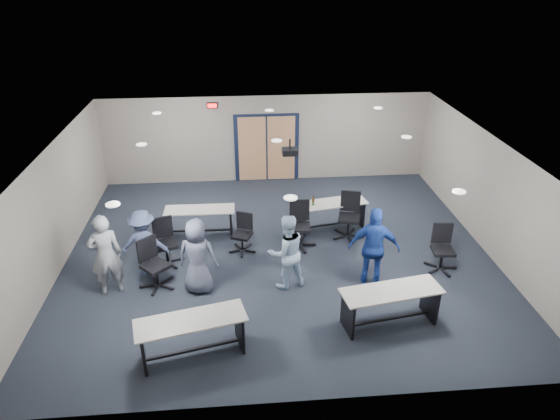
{
  "coord_description": "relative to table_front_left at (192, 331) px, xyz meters",
  "views": [
    {
      "loc": [
        -0.84,
        -10.2,
        6.37
      ],
      "look_at": [
        0.01,
        -0.3,
        1.32
      ],
      "focal_mm": 32.0,
      "sensor_mm": 36.0,
      "label": 1
    }
  ],
  "objects": [
    {
      "name": "person_gray",
      "position": [
        -1.87,
        2.05,
        0.38
      ],
      "size": [
        0.77,
        0.63,
        1.83
      ],
      "primitive_type": "imported",
      "rotation": [
        0.0,
        0.0,
        3.46
      ],
      "color": "#959BA3",
      "rests_on": "floor"
    },
    {
      "name": "exit_sign",
      "position": [
        0.2,
        7.73,
        1.92
      ],
      "size": [
        0.32,
        0.07,
        0.18
      ],
      "color": "black",
      "rests_on": "back_wall"
    },
    {
      "name": "chair_loose_left",
      "position": [
        -0.91,
        2.16,
        0.03
      ],
      "size": [
        1.0,
        1.0,
        1.12
      ],
      "primitive_type": null,
      "rotation": [
        0.0,
        0.0,
        0.77
      ],
      "color": "black",
      "rests_on": "floor"
    },
    {
      "name": "chair_back_b",
      "position": [
        0.94,
        3.45,
        -0.05
      ],
      "size": [
        0.79,
        0.79,
        0.96
      ],
      "primitive_type": null,
      "rotation": [
        0.0,
        0.0,
        -0.4
      ],
      "color": "black",
      "rests_on": "floor"
    },
    {
      "name": "floor",
      "position": [
        1.8,
        3.28,
        -0.53
      ],
      "size": [
        10.0,
        10.0,
        0.0
      ],
      "primitive_type": "plane",
      "color": "#1C212C",
      "rests_on": "ground"
    },
    {
      "name": "front_wall",
      "position": [
        1.8,
        -1.22,
        0.82
      ],
      "size": [
        10.0,
        0.04,
        2.7
      ],
      "primitive_type": "cube",
      "color": "gray",
      "rests_on": "floor"
    },
    {
      "name": "double_door",
      "position": [
        1.8,
        7.74,
        0.52
      ],
      "size": [
        2.0,
        0.07,
        2.2
      ],
      "color": "black",
      "rests_on": "back_wall"
    },
    {
      "name": "ceiling_can_lights",
      "position": [
        1.8,
        3.53,
        2.14
      ],
      "size": [
        6.24,
        5.74,
        0.02
      ],
      "primitive_type": null,
      "color": "silver",
      "rests_on": "ceiling"
    },
    {
      "name": "table_back_right",
      "position": [
        3.27,
        4.43,
        -0.02
      ],
      "size": [
        1.9,
        0.95,
        1.01
      ],
      "rotation": [
        0.0,
        0.0,
        0.19
      ],
      "color": "#B9B8AF",
      "rests_on": "floor"
    },
    {
      "name": "person_plaid",
      "position": [
        0.0,
        1.96,
        0.31
      ],
      "size": [
        0.9,
        0.68,
        1.68
      ],
      "primitive_type": "imported",
      "rotation": [
        0.0,
        0.0,
        2.96
      ],
      "color": "slate",
      "rests_on": "floor"
    },
    {
      "name": "right_wall",
      "position": [
        6.8,
        3.28,
        0.82
      ],
      "size": [
        0.04,
        9.0,
        2.7
      ],
      "primitive_type": "cube",
      "color": "gray",
      "rests_on": "floor"
    },
    {
      "name": "chair_back_a",
      "position": [
        -0.8,
        3.07,
        0.02
      ],
      "size": [
        0.87,
        0.87,
        1.1
      ],
      "primitive_type": null,
      "rotation": [
        0.0,
        0.0,
        0.32
      ],
      "color": "black",
      "rests_on": "floor"
    },
    {
      "name": "back_wall",
      "position": [
        1.8,
        7.78,
        0.82
      ],
      "size": [
        10.0,
        0.04,
        2.7
      ],
      "primitive_type": "cube",
      "color": "gray",
      "rests_on": "floor"
    },
    {
      "name": "person_back",
      "position": [
        -1.2,
        2.67,
        0.25
      ],
      "size": [
        1.02,
        0.6,
        1.58
      ],
      "primitive_type": "imported",
      "rotation": [
        0.0,
        0.0,
        3.13
      ],
      "color": "#44537A",
      "rests_on": "floor"
    },
    {
      "name": "table_front_left",
      "position": [
        0.0,
        0.0,
        0.0
      ],
      "size": [
        2.02,
        1.06,
        0.78
      ],
      "rotation": [
        0.0,
        0.0,
        0.23
      ],
      "color": "#B9B8AF",
      "rests_on": "floor"
    },
    {
      "name": "left_wall",
      "position": [
        -3.2,
        3.28,
        0.82
      ],
      "size": [
        0.04,
        9.0,
        2.7
      ],
      "primitive_type": "cube",
      "color": "gray",
      "rests_on": "floor"
    },
    {
      "name": "chair_back_c",
      "position": [
        2.34,
        3.57,
        0.05
      ],
      "size": [
        0.78,
        0.78,
        1.16
      ],
      "primitive_type": null,
      "rotation": [
        0.0,
        0.0,
        -0.08
      ],
      "color": "black",
      "rests_on": "floor"
    },
    {
      "name": "ceiling",
      "position": [
        1.8,
        3.28,
        2.17
      ],
      "size": [
        10.0,
        9.0,
        0.04
      ],
      "primitive_type": "cube",
      "color": "white",
      "rests_on": "back_wall"
    },
    {
      "name": "chair_loose_right",
      "position": [
        5.42,
        2.28,
        0.0
      ],
      "size": [
        0.73,
        0.73,
        1.07
      ],
      "primitive_type": null,
      "rotation": [
        0.0,
        0.0,
        -0.09
      ],
      "color": "black",
      "rests_on": "floor"
    },
    {
      "name": "person_lightblue",
      "position": [
        1.86,
        1.97,
        0.31
      ],
      "size": [
        0.96,
        0.83,
        1.68
      ],
      "primitive_type": "imported",
      "rotation": [
        0.0,
        0.0,
        3.42
      ],
      "color": "#BFE0FD",
      "rests_on": "floor"
    },
    {
      "name": "table_front_right",
      "position": [
        3.71,
        0.53,
        0.0
      ],
      "size": [
        2.01,
        0.96,
        0.78
      ],
      "rotation": [
        0.0,
        0.0,
        0.17
      ],
      "color": "#B9B8AF",
      "rests_on": "floor"
    },
    {
      "name": "table_back_left",
      "position": [
        -0.11,
        4.39,
        -0.05
      ],
      "size": [
        1.76,
        0.61,
        0.71
      ],
      "rotation": [
        0.0,
        0.0,
        -0.01
      ],
      "color": "#B9B8AF",
      "rests_on": "floor"
    },
    {
      "name": "ceiling_projector",
      "position": [
        2.1,
        3.78,
        1.87
      ],
      "size": [
        0.35,
        0.32,
        0.37
      ],
      "color": "black",
      "rests_on": "ceiling"
    },
    {
      "name": "person_navy",
      "position": [
        3.7,
        1.86,
        0.38
      ],
      "size": [
        1.15,
        0.69,
        1.83
      ],
      "primitive_type": "imported",
      "rotation": [
        0.0,
        0.0,
        2.9
      ],
      "color": "navy",
      "rests_on": "floor"
    },
    {
      "name": "chair_back_d",
      "position": [
        3.62,
        3.91,
        0.06
      ],
      "size": [
        0.91,
        0.91,
        1.18
      ],
      "primitive_type": null,
      "rotation": [
        0.0,
        0.0,
        -0.27
      ],
      "color": "black",
      "rests_on": "floor"
    }
  ]
}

